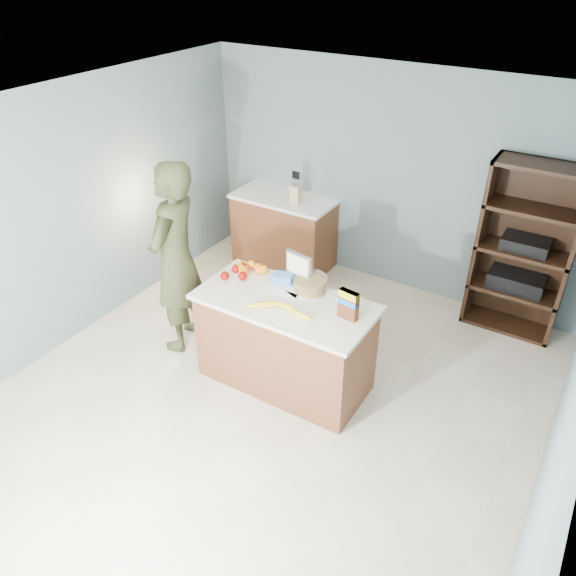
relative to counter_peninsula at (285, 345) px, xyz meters
The scene contains 15 objects.
floor 0.51m from the counter_peninsula, 90.00° to the right, with size 4.50×5.00×0.02m, color beige.
walls 1.27m from the counter_peninsula, 90.00° to the right, with size 4.52×5.02×2.51m.
counter_peninsula is the anchor object (origin of this frame).
back_cabinet 2.25m from the counter_peninsula, 122.28° to the left, with size 1.24×0.62×0.90m.
shelving_unit 2.61m from the counter_peninsula, 52.89° to the left, with size 0.90×0.40×1.80m.
person 1.33m from the counter_peninsula, behind, with size 0.70×0.46×1.92m, color #34391E.
knife_block 2.15m from the counter_peninsula, 118.45° to the left, with size 0.12×0.10×0.31m.
envelopes 0.50m from the counter_peninsula, 89.99° to the left, with size 0.33×0.20×0.00m.
bananas 0.53m from the counter_peninsula, 76.27° to the right, with size 0.58×0.22×0.05m.
apples 0.80m from the counter_peninsula, 168.87° to the left, with size 0.22×0.30×0.08m.
oranges 0.79m from the counter_peninsula, 156.35° to the left, with size 0.30×0.21×0.08m.
blue_carton 0.61m from the counter_peninsula, 125.38° to the left, with size 0.18×0.12×0.08m, color blue.
salad_bowl 0.61m from the counter_peninsula, 68.36° to the left, with size 0.30×0.30×0.13m.
tv 0.73m from the counter_peninsula, 100.52° to the left, with size 0.28×0.12×0.28m.
cereal_box 0.86m from the counter_peninsula, ahead, with size 0.18×0.09×0.26m.
Camera 1 is at (2.13, -3.10, 3.56)m, focal length 35.00 mm.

